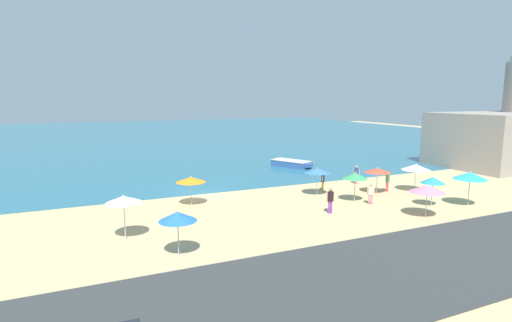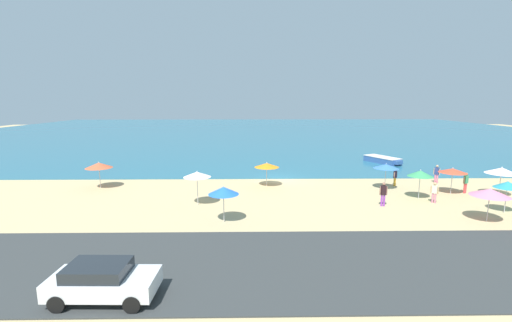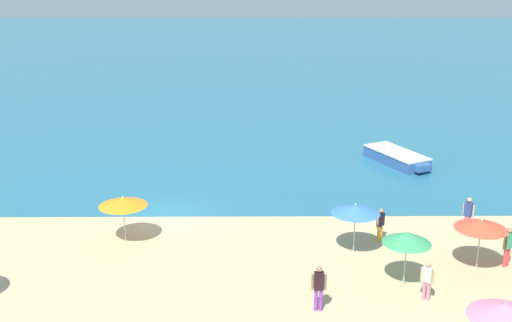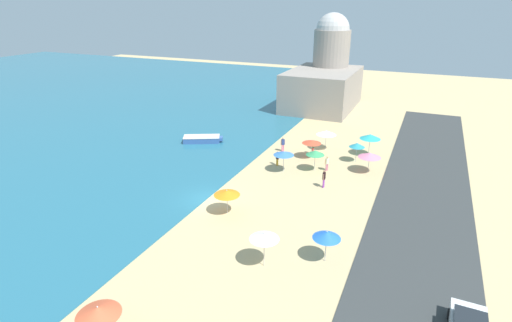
# 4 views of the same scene
# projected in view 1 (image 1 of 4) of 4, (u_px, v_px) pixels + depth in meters

# --- Properties ---
(ground_plane) EXTENTS (160.00, 160.00, 0.00)m
(ground_plane) POSITION_uv_depth(u_px,v_px,m) (200.00, 195.00, 33.25)
(ground_plane) COLOR tan
(sea) EXTENTS (150.00, 110.00, 0.05)m
(sea) POSITION_uv_depth(u_px,v_px,m) (125.00, 136.00, 82.80)
(sea) COLOR #26667E
(sea) RESTS_ON ground_plane
(coastal_road) EXTENTS (80.00, 8.00, 0.06)m
(coastal_road) POSITION_uv_depth(u_px,v_px,m) (319.00, 286.00, 17.02)
(coastal_road) COLOR #333637
(coastal_road) RESTS_ON ground_plane
(beach_umbrella_0) EXTENTS (2.02, 2.02, 2.59)m
(beach_umbrella_0) POSITION_uv_depth(u_px,v_px,m) (124.00, 199.00, 22.45)
(beach_umbrella_0) COLOR #B2B2B7
(beach_umbrella_0) RESTS_ON ground_plane
(beach_umbrella_1) EXTENTS (1.93, 1.93, 2.34)m
(beach_umbrella_1) POSITION_uv_depth(u_px,v_px,m) (355.00, 176.00, 30.76)
(beach_umbrella_1) COLOR #B2B2B7
(beach_umbrella_1) RESTS_ON ground_plane
(beach_umbrella_2) EXTENTS (2.38, 2.38, 2.43)m
(beach_umbrella_2) POSITION_uv_depth(u_px,v_px,m) (416.00, 167.00, 34.09)
(beach_umbrella_2) COLOR #B2B2B7
(beach_umbrella_2) RESTS_ON ground_plane
(beach_umbrella_3) EXTENTS (1.93, 1.93, 2.38)m
(beach_umbrella_3) POSITION_uv_depth(u_px,v_px,m) (178.00, 216.00, 20.10)
(beach_umbrella_3) COLOR #B2B2B7
(beach_umbrella_3) RESTS_ON ground_plane
(beach_umbrella_5) EXTENTS (2.14, 2.14, 2.31)m
(beach_umbrella_5) POSITION_uv_depth(u_px,v_px,m) (317.00, 171.00, 32.76)
(beach_umbrella_5) COLOR #B2B2B7
(beach_umbrella_5) RESTS_ON ground_plane
(beach_umbrella_6) EXTENTS (2.20, 2.20, 2.21)m
(beach_umbrella_6) POSITION_uv_depth(u_px,v_px,m) (191.00, 180.00, 29.73)
(beach_umbrella_6) COLOR #B2B2B7
(beach_umbrella_6) RESTS_ON ground_plane
(beach_umbrella_7) EXTENTS (2.33, 2.33, 2.24)m
(beach_umbrella_7) POSITION_uv_depth(u_px,v_px,m) (427.00, 189.00, 26.78)
(beach_umbrella_7) COLOR #B2B2B7
(beach_umbrella_7) RESTS_ON ground_plane
(beach_umbrella_8) EXTENTS (2.17, 2.17, 2.22)m
(beach_umbrella_8) POSITION_uv_depth(u_px,v_px,m) (378.00, 170.00, 33.37)
(beach_umbrella_8) COLOR #B2B2B7
(beach_umbrella_8) RESTS_ON ground_plane
(beach_umbrella_9) EXTENTS (2.36, 2.36, 2.62)m
(beach_umbrella_9) POSITION_uv_depth(u_px,v_px,m) (470.00, 176.00, 29.47)
(beach_umbrella_9) COLOR #B2B2B7
(beach_umbrella_9) RESTS_ON ground_plane
(beach_umbrella_10) EXTENTS (1.71, 1.71, 2.29)m
(beach_umbrella_10) POSITION_uv_depth(u_px,v_px,m) (433.00, 180.00, 29.32)
(beach_umbrella_10) COLOR #B2B2B7
(beach_umbrella_10) RESTS_ON ground_plane
(bather_0) EXTENTS (0.41, 0.45, 1.59)m
(bather_0) POSITION_uv_depth(u_px,v_px,m) (323.00, 180.00, 34.60)
(bather_0) COLOR gold
(bather_0) RESTS_ON ground_plane
(bather_1) EXTENTS (0.52, 0.36, 1.76)m
(bather_1) POSITION_uv_depth(u_px,v_px,m) (388.00, 180.00, 34.20)
(bather_1) COLOR #E04042
(bather_1) RESTS_ON ground_plane
(bather_2) EXTENTS (0.57, 0.24, 1.80)m
(bather_2) POSITION_uv_depth(u_px,v_px,m) (330.00, 199.00, 27.71)
(bather_2) COLOR purple
(bather_2) RESTS_ON ground_plane
(bather_3) EXTENTS (0.47, 0.39, 1.61)m
(bather_3) POSITION_uv_depth(u_px,v_px,m) (371.00, 193.00, 30.10)
(bather_3) COLOR #CE778F
(bather_3) RESTS_ON ground_plane
(bather_4) EXTENTS (0.43, 0.43, 1.74)m
(bather_4) POSITION_uv_depth(u_px,v_px,m) (356.00, 174.00, 37.19)
(bather_4) COLOR #DB6A8C
(bather_4) RESTS_ON ground_plane
(skiff_nearshore) EXTENTS (3.69, 5.06, 0.76)m
(skiff_nearshore) POSITION_uv_depth(u_px,v_px,m) (291.00, 163.00, 46.33)
(skiff_nearshore) COLOR #355A97
(skiff_nearshore) RESTS_ON sea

